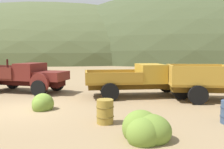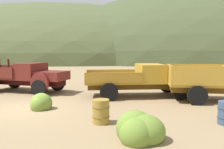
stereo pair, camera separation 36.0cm
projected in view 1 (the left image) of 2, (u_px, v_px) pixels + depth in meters
ground_plane at (26, 110)px, 10.61m from camera, size 300.00×300.00×0.00m
hill_far_left at (52, 59)px, 83.62m from camera, size 115.13×86.34×35.88m
hill_distant at (205, 60)px, 71.20m from camera, size 105.18×70.45×40.32m
truck_oxblood at (29, 77)px, 15.03m from camera, size 5.99×3.17×2.16m
truck_mustard at (149, 79)px, 13.79m from camera, size 6.73×3.55×1.89m
oil_drum_foreground at (105, 111)px, 8.55m from camera, size 0.66×0.66×0.89m
bush_near_barrel at (43, 105)px, 10.57m from camera, size 0.99×0.99×0.95m
bush_front_left at (145, 130)px, 6.96m from camera, size 1.48×1.37×1.10m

